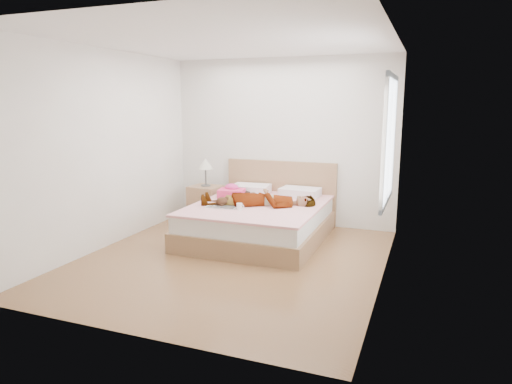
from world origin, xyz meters
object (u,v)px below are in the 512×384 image
at_px(towel, 232,192).
at_px(nightstand, 206,201).
at_px(woman, 259,197).
at_px(phone, 237,186).
at_px(magazine, 223,206).
at_px(bed, 261,219).
at_px(plush_toy, 223,201).
at_px(coffee_mug, 240,206).

relative_size(towel, nightstand, 0.41).
height_order(woman, phone, woman).
height_order(woman, magazine, woman).
xyz_separation_m(woman, bed, (-0.02, 0.11, -0.34)).
bearing_deg(plush_toy, woman, 33.72).
distance_m(towel, plush_toy, 0.64).
distance_m(woman, bed, 0.36).
bearing_deg(magazine, plush_toy, 118.10).
distance_m(towel, coffee_mug, 0.86).
relative_size(towel, coffee_mug, 3.54).
distance_m(phone, bed, 0.69).
bearing_deg(woman, bed, 172.72).
xyz_separation_m(magazine, nightstand, (-0.74, 0.94, -0.17)).
bearing_deg(plush_toy, phone, 96.17).
bearing_deg(bed, coffee_mug, -101.87).
height_order(woman, nightstand, nightstand).
relative_size(coffee_mug, nightstand, 0.12).
bearing_deg(magazine, bed, 47.84).
relative_size(phone, bed, 0.04).
height_order(bed, nightstand, nightstand).
bearing_deg(phone, magazine, -98.61).
relative_size(towel, magazine, 0.95).
height_order(woman, bed, bed).
bearing_deg(woman, nightstand, -134.50).
xyz_separation_m(woman, nightstand, (-1.15, 0.63, -0.27)).
bearing_deg(bed, magazine, -132.16).
xyz_separation_m(towel, coffee_mug, (0.44, -0.73, -0.03)).
bearing_deg(plush_toy, nightstand, 128.44).
height_order(phone, coffee_mug, phone).
distance_m(woman, nightstand, 1.34).
xyz_separation_m(bed, coffee_mug, (-0.11, -0.51, 0.28)).
bearing_deg(bed, phone, 149.27).
xyz_separation_m(phone, nightstand, (-0.65, 0.23, -0.33)).
xyz_separation_m(woman, magazine, (-0.41, -0.32, -0.10)).
distance_m(phone, plush_toy, 0.70).
distance_m(coffee_mug, plush_toy, 0.32).
xyz_separation_m(magazine, plush_toy, (-0.02, 0.03, 0.06)).
bearing_deg(nightstand, woman, -28.58).
xyz_separation_m(magazine, coffee_mug, (0.28, -0.08, 0.04)).
height_order(towel, magazine, towel).
xyz_separation_m(bed, nightstand, (-1.13, 0.51, 0.07)).
relative_size(bed, coffee_mug, 17.34).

